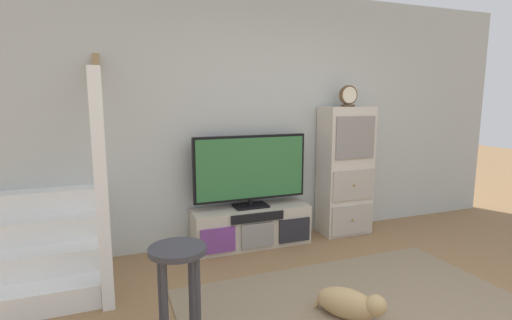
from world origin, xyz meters
TOP-DOWN VIEW (x-y plane):
  - back_wall at (0.00, 2.46)m, footprint 6.40×0.12m
  - area_rug at (0.00, 0.60)m, footprint 2.60×1.80m
  - media_console at (-0.30, 2.19)m, footprint 1.27×0.38m
  - television at (-0.30, 2.22)m, footprint 1.23×0.22m
  - side_cabinet at (0.87, 2.20)m, footprint 0.58×0.38m
  - desk_clock at (0.86, 2.19)m, footprint 0.21×0.08m
  - staircase at (-2.24, 2.20)m, footprint 1.00×1.36m
  - bar_stool_near at (-1.34, 0.62)m, footprint 0.34×0.34m
  - dog at (-0.12, 0.62)m, footprint 0.43×0.47m

SIDE VIEW (x-z plane):
  - area_rug at x=0.00m, z-range 0.00..0.01m
  - dog at x=-0.12m, z-range 0.00..0.23m
  - media_console at x=-0.30m, z-range 0.00..0.42m
  - staircase at x=-2.24m, z-range -0.73..1.47m
  - bar_stool_near at x=-1.34m, z-range 0.17..0.89m
  - side_cabinet at x=0.87m, z-range 0.00..1.48m
  - television at x=-0.30m, z-range 0.45..1.22m
  - back_wall at x=0.00m, z-range 0.00..2.70m
  - desk_clock at x=0.86m, z-range 1.48..1.72m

